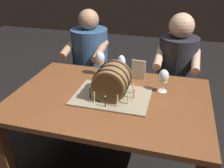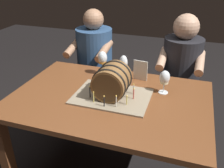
% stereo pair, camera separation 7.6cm
% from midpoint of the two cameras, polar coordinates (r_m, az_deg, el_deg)
% --- Properties ---
extents(dining_table, '(1.35, 0.92, 0.73)m').
position_cam_midpoint_polar(dining_table, '(1.77, 0.69, -5.87)').
color(dining_table, brown).
rests_on(dining_table, ground).
extents(barrel_cake, '(0.51, 0.37, 0.24)m').
position_cam_midpoint_polar(barrel_cake, '(1.66, 1.32, 0.15)').
color(barrel_cake, gray).
rests_on(barrel_cake, dining_table).
extents(wine_glass_rose, '(0.07, 0.07, 0.19)m').
position_cam_midpoint_polar(wine_glass_rose, '(1.93, 3.77, 4.60)').
color(wine_glass_rose, white).
rests_on(wine_glass_rose, dining_table).
extents(wine_glass_white, '(0.07, 0.07, 0.17)m').
position_cam_midpoint_polar(wine_glass_white, '(1.76, 13.19, 1.25)').
color(wine_glass_white, white).
rests_on(wine_glass_white, dining_table).
extents(wine_glass_amber, '(0.08, 0.08, 0.20)m').
position_cam_midpoint_polar(wine_glass_amber, '(1.99, -1.09, 5.81)').
color(wine_glass_amber, white).
rests_on(wine_glass_amber, dining_table).
extents(menu_card, '(0.11, 0.03, 0.16)m').
position_cam_midpoint_polar(menu_card, '(1.93, 7.66, 3.09)').
color(menu_card, silver).
rests_on(menu_card, dining_table).
extents(person_seated_left, '(0.39, 0.47, 1.16)m').
position_cam_midpoint_polar(person_seated_left, '(2.56, -3.09, 3.11)').
color(person_seated_left, '#1B2D46').
rests_on(person_seated_left, ground).
extents(person_seated_right, '(0.38, 0.47, 1.17)m').
position_cam_midpoint_polar(person_seated_right, '(2.41, 15.93, 0.45)').
color(person_seated_right, black).
rests_on(person_seated_right, ground).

